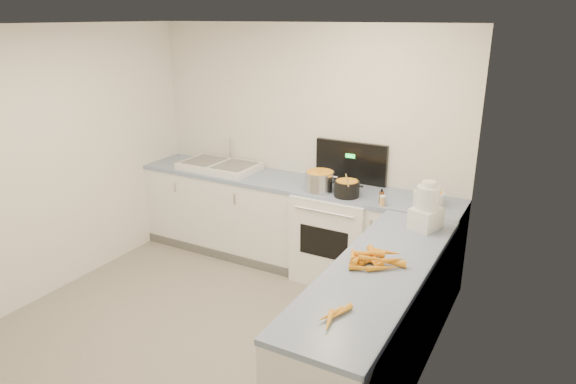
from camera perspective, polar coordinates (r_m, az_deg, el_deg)
The scene contains 19 objects.
floor at distance 4.46m, azimuth -10.69°, elevation -16.41°, with size 3.50×4.00×0.00m, color gray, non-canonical shape.
ceiling at distance 3.65m, azimuth -13.18°, elevation 17.59°, with size 3.50×4.00×0.00m, color silver, non-canonical shape.
wall_back at distance 5.48m, azimuth 1.80°, elevation 5.17°, with size 3.50×2.50×0.00m, color silver, non-canonical shape.
wall_left at distance 5.15m, azimuth -26.86°, elevation 2.19°, with size 4.00×2.50×0.00m, color silver, non-canonical shape.
wall_right at distance 3.11m, azimuth 13.87°, elevation -6.54°, with size 4.00×2.50×0.00m, color silver, non-canonical shape.
counter_back at distance 5.47m, azimuth 0.28°, elevation -3.45°, with size 3.50×0.62×0.94m.
counter_right at distance 3.81m, azimuth 9.70°, elevation -14.55°, with size 0.62×2.20×0.94m.
stove at distance 5.23m, azimuth 5.51°, elevation -4.56°, with size 0.76×0.65×1.36m.
sink at distance 5.76m, azimuth -7.61°, elevation 2.91°, with size 0.86×0.52×0.31m.
steel_pot at distance 4.99m, azimuth 3.54°, elevation 1.09°, with size 0.29×0.29×0.21m, color silver.
black_pot at distance 4.87m, azimuth 6.54°, elevation 0.26°, with size 0.24×0.24×0.17m, color black.
wooden_spoon at distance 4.84m, azimuth 6.59°, elevation 1.32°, with size 0.02×0.02×0.37m, color #AD7A47.
mixing_bowl at distance 4.79m, azimuth 15.32°, elevation -0.68°, with size 0.27×0.27×0.12m, color white.
extract_bottle at distance 4.73m, azimuth 10.35°, elevation -0.60°, with size 0.04×0.04×0.11m, color #593319.
spice_jar at distance 4.67m, azimuth 10.44°, elevation -1.06°, with size 0.05×0.05×0.08m, color #E5B266.
food_processor at distance 4.22m, azimuth 15.15°, elevation -1.78°, with size 0.26×0.29×0.40m.
carrot_pile at distance 3.61m, azimuth 9.24°, elevation -7.30°, with size 0.45×0.35×0.09m.
peeled_carrots at distance 2.98m, azimuth 5.10°, elevation -13.53°, with size 0.13×0.30×0.04m.
peelings at distance 5.87m, azimuth -9.01°, elevation 3.53°, with size 0.23×0.25×0.01m.
Camera 1 is at (2.41, -2.74, 2.56)m, focal length 32.00 mm.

